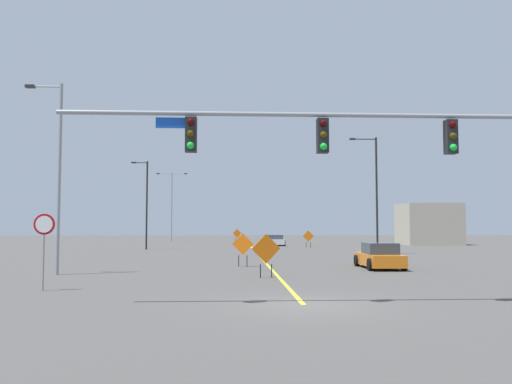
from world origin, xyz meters
The scene contains 15 objects.
ground centered at (0.00, 0.00, 0.00)m, with size 193.11×193.11×0.00m, color #4C4947.
road_centre_stripe centered at (0.00, 53.64, 0.00)m, with size 0.16×107.28×0.01m.
traffic_signal_assembly centered at (2.53, -0.02, 4.78)m, with size 15.95×0.44×6.31m.
stop_sign centered at (-8.91, 3.67, 1.94)m, with size 0.76×0.07×2.76m.
street_lamp_far_left centered at (-10.62, 58.66, 5.76)m, with size 4.41×0.24×9.81m.
street_lamp_far_right centered at (9.31, 24.97, 5.13)m, with size 2.21×0.24×9.34m.
street_lamp_near_left centered at (-10.25, 33.95, 4.60)m, with size 1.58×0.24×8.42m.
street_lamp_near_right centered at (-10.48, 9.59, 5.00)m, with size 1.78×0.24×9.17m.
construction_sign_left_lane centered at (5.85, 37.55, 1.09)m, with size 1.17×0.07×1.75m.
construction_sign_median_near centered at (-0.58, 7.75, 1.22)m, with size 1.32×0.35×1.96m.
construction_sign_left_shoulder centered at (-1.48, 13.79, 1.18)m, with size 1.21×0.31×1.88m.
construction_sign_right_lane centered at (-1.39, 47.34, 1.16)m, with size 1.08×0.08×1.82m.
car_orange_passing centered at (5.88, 12.30, 0.63)m, with size 2.01×4.21×1.39m.
car_white_far centered at (2.69, 42.25, 0.59)m, with size 2.26×3.89×1.20m.
roadside_building_east centered at (21.15, 44.17, 2.40)m, with size 6.47×5.44×4.81m.
Camera 1 is at (-2.17, -15.26, 2.38)m, focal length 36.01 mm.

